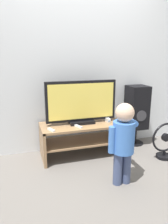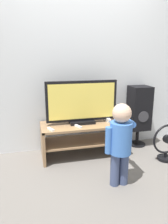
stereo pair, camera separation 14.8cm
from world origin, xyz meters
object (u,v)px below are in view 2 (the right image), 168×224
at_px(remote_secondary, 78,126).
at_px(speaker_tower, 139,109).
at_px(floor_fan, 167,144).
at_px(remote_primary, 51,129).
at_px(child, 120,138).
at_px(game_console, 108,120).
at_px(television, 82,103).

bearing_deg(remote_secondary, speaker_tower, 14.86).
bearing_deg(floor_fan, speaker_tower, 103.13).
height_order(remote_primary, child, child).
relative_size(game_console, floor_fan, 0.31).
xyz_separation_m(game_console, speaker_tower, (0.55, 0.14, 0.09)).
xyz_separation_m(remote_secondary, floor_fan, (1.15, -0.30, -0.25)).
bearing_deg(floor_fan, remote_secondary, 165.43).
relative_size(television, floor_fan, 1.92).
height_order(speaker_tower, floor_fan, speaker_tower).
distance_m(remote_secondary, speaker_tower, 1.05).
height_order(game_console, remote_primary, game_console).
xyz_separation_m(game_console, remote_secondary, (-0.46, -0.13, -0.02)).
relative_size(game_console, remote_secondary, 1.18).
bearing_deg(game_console, speaker_tower, 13.96).
relative_size(television, child, 1.07).
distance_m(game_console, remote_primary, 0.84).
xyz_separation_m(game_console, remote_primary, (-0.82, -0.16, -0.02)).
relative_size(television, game_console, 6.23).
bearing_deg(child, remote_primary, 136.27).
relative_size(remote_primary, child, 0.14).
height_order(child, floor_fan, child).
bearing_deg(remote_secondary, remote_primary, -175.30).
relative_size(game_console, speaker_tower, 0.17).
xyz_separation_m(game_console, floor_fan, (0.69, -0.43, -0.26)).
relative_size(game_console, remote_primary, 1.19).
height_order(remote_primary, speaker_tower, speaker_tower).
distance_m(remote_secondary, child, 0.74).
relative_size(remote_secondary, speaker_tower, 0.14).
xyz_separation_m(remote_primary, floor_fan, (1.51, -0.27, -0.25)).
bearing_deg(television, remote_primary, -157.53).
distance_m(child, speaker_tower, 1.18).
height_order(television, remote_primary, television).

